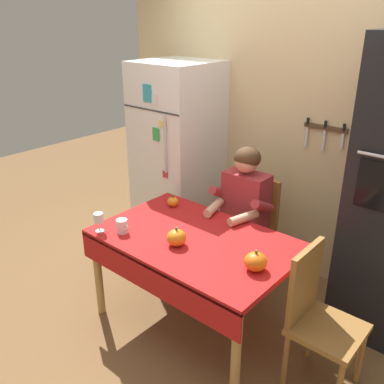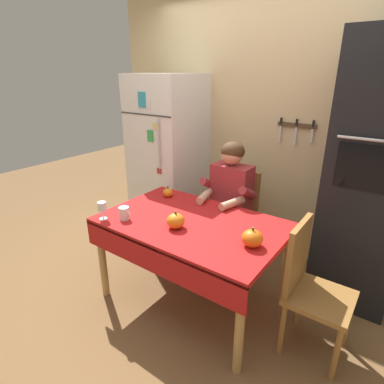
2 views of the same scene
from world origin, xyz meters
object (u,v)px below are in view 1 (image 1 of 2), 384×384
dining_table (193,249)px  chair_behind_person (252,227)px  chair_right_side (317,313)px  coffee_mug (122,226)px  pumpkin_large (173,202)px  wine_glass (99,219)px  pumpkin_medium (256,262)px  seated_person (241,210)px  refrigerator (178,158)px  pumpkin_small (176,238)px

dining_table → chair_behind_person: size_ratio=1.51×
chair_right_side → coffee_mug: 1.42m
chair_behind_person → coffee_mug: 1.17m
coffee_mug → pumpkin_large: (-0.03, 0.56, -0.01)m
chair_right_side → coffee_mug: size_ratio=8.51×
dining_table → wine_glass: size_ratio=9.77×
chair_right_side → pumpkin_medium: size_ratio=6.60×
seated_person → pumpkin_large: (-0.45, -0.30, 0.04)m
dining_table → wine_glass: 0.71m
refrigerator → pumpkin_small: refrigerator is taller
refrigerator → chair_behind_person: size_ratio=1.94×
chair_behind_person → seated_person: bearing=-90.0°
coffee_mug → pumpkin_small: pumpkin_small is taller
seated_person → pumpkin_large: size_ratio=12.33×
chair_behind_person → pumpkin_large: size_ratio=9.21×
wine_glass → pumpkin_medium: size_ratio=1.02×
seated_person → pumpkin_large: bearing=-146.1°
refrigerator → seated_person: 0.99m
coffee_mug → pumpkin_small: (0.41, 0.12, 0.01)m
coffee_mug → pumpkin_medium: size_ratio=0.78×
chair_behind_person → pumpkin_medium: size_ratio=6.60×
pumpkin_medium → pumpkin_small: 0.57m
wine_glass → pumpkin_large: size_ratio=1.42×
seated_person → wine_glass: 1.12m
dining_table → pumpkin_small: (-0.03, -0.14, 0.14)m
pumpkin_small → refrigerator: bearing=132.0°
pumpkin_medium → pumpkin_small: bearing=-170.6°
pumpkin_large → chair_behind_person: bearing=47.4°
pumpkin_small → coffee_mug: bearing=-163.7°
coffee_mug → dining_table: bearing=30.3°
pumpkin_medium → pumpkin_small: (-0.57, -0.09, -0.00)m
refrigerator → wine_glass: refrigerator is taller
seated_person → wine_glass: bearing=-120.3°
seated_person → pumpkin_medium: seated_person is taller
dining_table → seated_person: bearing=91.8°
seated_person → wine_glass: seated_person is taller
coffee_mug → wine_glass: (-0.14, -0.10, 0.05)m
refrigerator → pumpkin_medium: size_ratio=12.77×
refrigerator → seated_person: refrigerator is taller
wine_glass → pumpkin_large: bearing=80.8°
refrigerator → coffee_mug: (0.51, -1.14, -0.11)m
pumpkin_large → pumpkin_small: pumpkin_small is taller
dining_table → pumpkin_small: bearing=-102.3°
dining_table → pumpkin_small: 0.20m
seated_person → chair_right_side: bearing=-28.7°
wine_glass → refrigerator: bearing=106.6°
coffee_mug → wine_glass: bearing=-144.4°
refrigerator → pumpkin_large: (0.48, -0.58, -0.12)m
dining_table → chair_right_side: 0.92m
chair_behind_person → chair_right_side: size_ratio=1.00×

